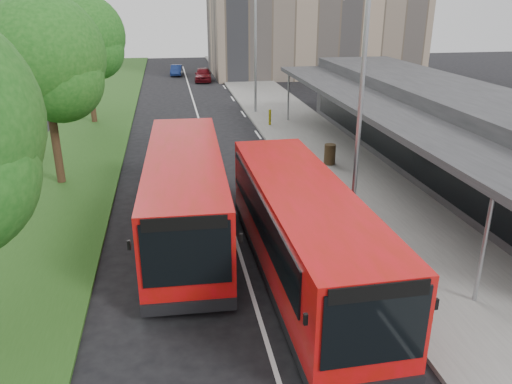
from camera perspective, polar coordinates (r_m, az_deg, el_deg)
The scene contains 16 objects.
ground at distance 15.68m, azimuth -1.33°, elevation -8.79°, with size 120.00×120.00×0.00m, color black.
pavement at distance 35.24m, azimuth 3.43°, elevation 8.48°, with size 5.00×80.00×0.15m, color slate.
grass_verge at distance 34.69m, azimuth -18.15°, elevation 7.22°, with size 5.00×80.00×0.10m, color #244C18.
lane_centre_line at distance 29.56m, azimuth -5.77°, elevation 5.77°, with size 0.12×70.00×0.01m, color silver.
kerb_dashes at distance 33.78m, azimuth -0.68°, elevation 7.84°, with size 0.12×56.00×0.01m.
station_building at distance 25.65m, azimuth 20.57°, elevation 6.82°, with size 7.70×26.00×4.00m.
tree_mid at distance 23.17m, azimuth -23.06°, elevation 13.31°, with size 5.11×5.11×8.21m.
tree_far at distance 34.93m, azimuth -18.96°, elevation 15.99°, with size 5.11×5.11×8.21m.
lamp_post_near at distance 16.89m, azimuth 11.62°, elevation 10.14°, with size 1.44×0.28×8.00m.
lamp_post_far at distance 36.09m, azimuth -0.19°, elevation 16.28°, with size 1.44×0.28×8.00m.
bus_main at distance 14.58m, azimuth 5.38°, elevation -4.70°, with size 2.80×10.33×2.91m.
bus_second at distance 17.48m, azimuth -8.04°, elevation -0.16°, with size 3.07×10.63×2.98m.
litter_bin at distance 24.99m, azimuth 8.43°, elevation 4.29°, with size 0.55×0.55×1.00m, color #352715.
bollard at distance 32.71m, azimuth 1.59°, elevation 8.54°, with size 0.16×0.16×1.00m, color yellow.
car_near at distance 51.94m, azimuth -6.07°, elevation 13.22°, with size 1.62×4.03×1.37m, color #5C0D14.
car_far at distance 56.53m, azimuth -9.09°, elevation 13.59°, with size 1.15×3.31×1.09m, color navy.
Camera 1 is at (-2.00, -13.43, 7.85)m, focal length 35.00 mm.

